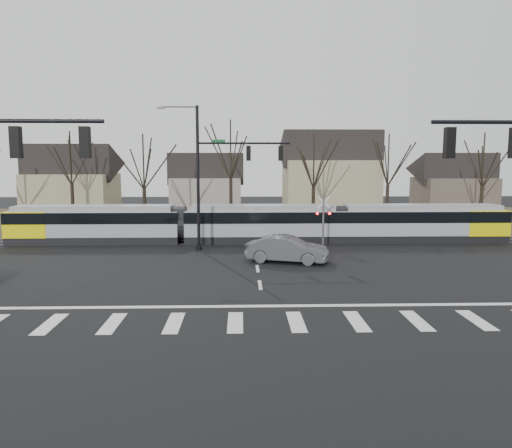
{
  "coord_description": "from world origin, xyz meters",
  "views": [
    {
      "loc": [
        -0.95,
        -22.97,
        6.22
      ],
      "look_at": [
        0.0,
        9.0,
        2.3
      ],
      "focal_mm": 35.0,
      "sensor_mm": 36.0,
      "label": 1
    }
  ],
  "objects": [
    {
      "name": "signal_pole_far",
      "position": [
        -2.41,
        12.5,
        5.7
      ],
      "size": [
        9.28,
        0.44,
        10.2
      ],
      "color": "black",
      "rests_on": "ground"
    },
    {
      "name": "tram",
      "position": [
        0.56,
        16.0,
        1.6
      ],
      "size": [
        38.79,
        2.88,
        2.94
      ],
      "color": "gray",
      "rests_on": "ground"
    },
    {
      "name": "rail_crossing_signal",
      "position": [
        5.0,
        12.79,
        1.89
      ],
      "size": [
        1.08,
        0.36,
        4.0
      ],
      "color": "#59595B",
      "rests_on": "ground"
    },
    {
      "name": "house_d",
      "position": [
        24.0,
        35.0,
        3.97
      ],
      "size": [
        8.64,
        7.56,
        7.65
      ],
      "color": "brown",
      "rests_on": "ground"
    },
    {
      "name": "lane_dashes",
      "position": [
        0.0,
        16.0,
        0.01
      ],
      "size": [
        0.18,
        30.0,
        0.01
      ],
      "color": "silver",
      "rests_on": "ground"
    },
    {
      "name": "rail_pair",
      "position": [
        0.0,
        15.8,
        0.03
      ],
      "size": [
        90.0,
        1.52,
        0.06
      ],
      "color": "#59595E",
      "rests_on": "ground"
    },
    {
      "name": "grass_verge",
      "position": [
        0.0,
        32.0,
        0.01
      ],
      "size": [
        140.0,
        28.0,
        0.01
      ],
      "primitive_type": "cube",
      "color": "#38331E",
      "rests_on": "ground"
    },
    {
      "name": "stop_line",
      "position": [
        0.0,
        -1.8,
        0.01
      ],
      "size": [
        28.0,
        0.35,
        0.01
      ],
      "primitive_type": "cube",
      "color": "silver",
      "rests_on": "ground"
    },
    {
      "name": "tree_row",
      "position": [
        2.0,
        26.0,
        5.0
      ],
      "size": [
        59.2,
        7.2,
        10.0
      ],
      "color": "black",
      "rests_on": "ground"
    },
    {
      "name": "house_a",
      "position": [
        -20.0,
        34.0,
        4.46
      ],
      "size": [
        9.72,
        8.64,
        8.6
      ],
      "color": "gray",
      "rests_on": "ground"
    },
    {
      "name": "crosswalk",
      "position": [
        0.0,
        -4.0,
        0.01
      ],
      "size": [
        27.0,
        2.6,
        0.01
      ],
      "color": "silver",
      "rests_on": "ground"
    },
    {
      "name": "ground",
      "position": [
        0.0,
        0.0,
        0.0
      ],
      "size": [
        140.0,
        140.0,
        0.0
      ],
      "primitive_type": "plane",
      "color": "black"
    },
    {
      "name": "sedan",
      "position": [
        1.93,
        7.86,
        0.84
      ],
      "size": [
        4.66,
        6.11,
        1.68
      ],
      "primitive_type": "imported",
      "rotation": [
        0.0,
        0.0,
        1.27
      ],
      "color": "#4B4D53",
      "rests_on": "ground"
    },
    {
      "name": "house_b",
      "position": [
        -5.0,
        36.0,
        3.97
      ],
      "size": [
        8.64,
        7.56,
        7.65
      ],
      "color": "gray",
      "rests_on": "ground"
    },
    {
      "name": "house_c",
      "position": [
        9.0,
        33.0,
        5.23
      ],
      "size": [
        10.8,
        8.64,
        10.1
      ],
      "color": "gray",
      "rests_on": "ground"
    }
  ]
}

